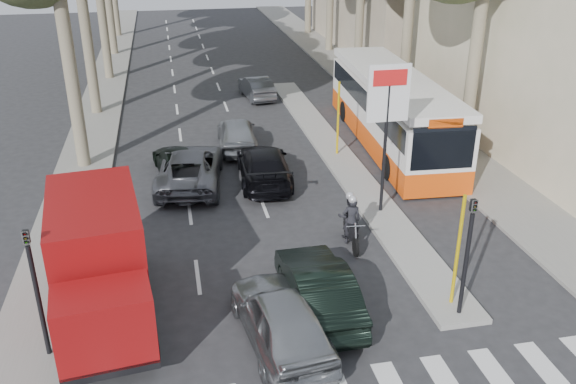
# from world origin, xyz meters

# --- Properties ---
(ground) EXTENTS (120.00, 120.00, 0.00)m
(ground) POSITION_xyz_m (0.00, 0.00, 0.00)
(ground) COLOR #28282B
(ground) RESTS_ON ground
(sidewalk_right) EXTENTS (3.20, 70.00, 0.12)m
(sidewalk_right) POSITION_xyz_m (8.60, 25.00, 0.06)
(sidewalk_right) COLOR gray
(sidewalk_right) RESTS_ON ground
(median_left) EXTENTS (2.40, 64.00, 0.12)m
(median_left) POSITION_xyz_m (-8.00, 28.00, 0.06)
(median_left) COLOR gray
(median_left) RESTS_ON ground
(traffic_island) EXTENTS (1.50, 26.00, 0.16)m
(traffic_island) POSITION_xyz_m (3.25, 11.00, 0.08)
(traffic_island) COLOR gray
(traffic_island) RESTS_ON ground
(billboard) EXTENTS (1.50, 12.10, 5.60)m
(billboard) POSITION_xyz_m (3.25, 5.00, 3.70)
(billboard) COLOR yellow
(billboard) RESTS_ON ground
(traffic_light_island) EXTENTS (0.16, 0.41, 3.60)m
(traffic_light_island) POSITION_xyz_m (3.25, -1.50, 2.49)
(traffic_light_island) COLOR black
(traffic_light_island) RESTS_ON ground
(traffic_light_left) EXTENTS (0.16, 0.41, 3.60)m
(traffic_light_left) POSITION_xyz_m (-7.60, -1.00, 2.49)
(traffic_light_left) COLOR black
(traffic_light_left) RESTS_ON ground
(silver_hatchback) EXTENTS (2.40, 4.75, 1.55)m
(silver_hatchback) POSITION_xyz_m (-1.78, -1.63, 0.78)
(silver_hatchback) COLOR #94979B
(silver_hatchback) RESTS_ON ground
(dark_hatchback) EXTENTS (1.69, 4.58, 1.50)m
(dark_hatchback) POSITION_xyz_m (-0.50, -0.40, 0.75)
(dark_hatchback) COLOR black
(dark_hatchback) RESTS_ON ground
(queue_car_a) EXTENTS (3.20, 5.70, 1.51)m
(queue_car_a) POSITION_xyz_m (-3.50, 9.14, 0.75)
(queue_car_a) COLOR #53545B
(queue_car_a) RESTS_ON ground
(queue_car_b) EXTENTS (2.35, 5.14, 1.46)m
(queue_car_b) POSITION_xyz_m (-0.50, 8.81, 0.73)
(queue_car_b) COLOR black
(queue_car_b) RESTS_ON ground
(queue_car_c) EXTENTS (2.03, 4.49, 1.50)m
(queue_car_c) POSITION_xyz_m (-1.10, 13.00, 0.75)
(queue_car_c) COLOR #94989B
(queue_car_c) RESTS_ON ground
(queue_car_d) EXTENTS (1.85, 4.15, 1.32)m
(queue_car_d) POSITION_xyz_m (1.13, 21.41, 0.66)
(queue_car_d) COLOR #4A4C52
(queue_car_d) RESTS_ON ground
(queue_car_e) EXTENTS (2.22, 4.32, 1.20)m
(queue_car_e) POSITION_xyz_m (-4.00, 10.31, 0.60)
(queue_car_e) COLOR black
(queue_car_e) RESTS_ON ground
(red_truck) EXTENTS (2.98, 6.33, 3.26)m
(red_truck) POSITION_xyz_m (-6.32, 0.58, 1.72)
(red_truck) COLOR black
(red_truck) RESTS_ON ground
(city_bus) EXTENTS (3.51, 13.07, 3.41)m
(city_bus) POSITION_xyz_m (6.20, 12.14, 1.80)
(city_bus) COLOR #F24F0D
(city_bus) RESTS_ON ground
(motorcycle) EXTENTS (0.81, 2.14, 1.82)m
(motorcycle) POSITION_xyz_m (1.52, 3.23, 0.83)
(motorcycle) COLOR black
(motorcycle) RESTS_ON ground
(pedestrian_near) EXTENTS (0.75, 1.16, 1.83)m
(pedestrian_near) POSITION_xyz_m (7.20, 8.71, 1.04)
(pedestrian_near) COLOR #3A2F46
(pedestrian_near) RESTS_ON sidewalk_right
(pedestrian_far) EXTENTS (1.18, 1.00, 1.69)m
(pedestrian_far) POSITION_xyz_m (8.12, 13.26, 0.96)
(pedestrian_far) COLOR #6C5C51
(pedestrian_far) RESTS_ON sidewalk_right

